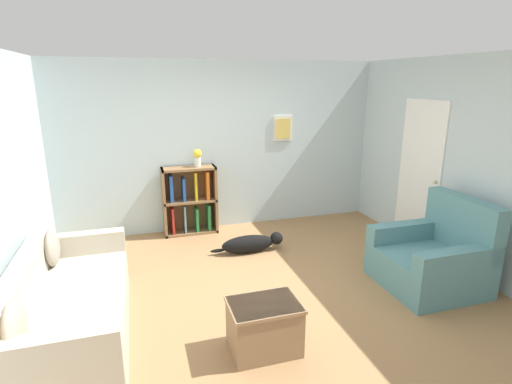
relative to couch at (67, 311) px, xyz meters
The scene contains 9 objects.
ground_plane 2.05m from the couch, ahead, with size 14.00×14.00×0.00m, color #997047.
wall_back 3.42m from the couch, 52.36° to the left, with size 5.60×0.13×2.60m.
wall_right 4.66m from the couch, ahead, with size 0.16×5.00×2.60m.
couch is the anchor object (origin of this frame).
bookshelf 2.80m from the couch, 58.98° to the left, with size 0.81×0.30×1.04m.
recliner_chair 3.88m from the couch, ahead, with size 1.02×1.02×1.03m.
coffee_table 1.77m from the couch, 21.17° to the right, with size 0.61×0.45×0.46m.
dog 2.55m from the couch, 33.24° to the left, with size 1.02×0.22×0.25m.
vase 2.98m from the couch, 56.36° to the left, with size 0.13×0.13×0.26m.
Camera 1 is at (-1.30, -3.84, 2.29)m, focal length 28.00 mm.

